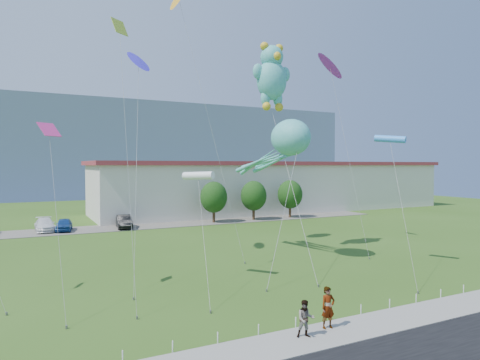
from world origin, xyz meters
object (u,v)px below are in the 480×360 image
(parked_car_blue, at_px, (64,225))
(teddy_bear_kite, at_px, (272,75))
(pedestrian_right, at_px, (306,319))
(parked_car_black, at_px, (124,221))
(pedestrian_left, at_px, (328,307))
(parked_car_white, at_px, (45,225))
(warehouse, at_px, (277,186))
(octopus_kite, at_px, (283,146))

(parked_car_blue, distance_m, teddy_bear_kite, 29.81)
(pedestrian_right, height_order, parked_car_black, pedestrian_right)
(pedestrian_left, relative_size, parked_car_white, 0.38)
(warehouse, distance_m, pedestrian_left, 53.06)
(warehouse, distance_m, parked_car_white, 37.33)
(parked_car_blue, height_order, parked_car_black, parked_car_black)
(warehouse, bearing_deg, pedestrian_right, -120.43)
(parked_car_white, xyz_separation_m, teddy_bear_kite, (16.96, -22.12, 14.50))
(parked_car_black, bearing_deg, pedestrian_right, -83.10)
(teddy_bear_kite, bearing_deg, pedestrian_left, -112.29)
(octopus_kite, bearing_deg, pedestrian_right, -118.93)
(parked_car_black, distance_m, teddy_bear_kite, 26.48)
(pedestrian_right, bearing_deg, parked_car_blue, 122.75)
(parked_car_white, height_order, teddy_bear_kite, teddy_bear_kite)
(pedestrian_right, height_order, parked_car_white, pedestrian_right)
(parked_car_white, bearing_deg, pedestrian_right, -78.16)
(warehouse, height_order, octopus_kite, octopus_kite)
(pedestrian_left, distance_m, parked_car_white, 39.48)
(pedestrian_right, xyz_separation_m, parked_car_black, (-0.26, 36.91, -0.08))
(parked_car_black, bearing_deg, teddy_bear_kite, -61.42)
(pedestrian_left, height_order, pedestrian_right, pedestrian_left)
(warehouse, height_order, parked_car_blue, warehouse)
(warehouse, bearing_deg, parked_car_white, -167.33)
(warehouse, xyz_separation_m, parked_car_blue, (-34.31, -8.99, -3.36))
(pedestrian_left, distance_m, parked_car_black, 36.56)
(pedestrian_left, xyz_separation_m, teddy_bear_kite, (6.54, 15.95, 14.23))
(parked_car_blue, height_order, octopus_kite, octopus_kite)
(parked_car_blue, xyz_separation_m, teddy_bear_kite, (14.99, -21.29, 14.52))
(warehouse, relative_size, pedestrian_right, 37.36)
(parked_car_blue, bearing_deg, parked_car_black, 2.59)
(octopus_kite, bearing_deg, teddy_bear_kite, 80.00)
(parked_car_white, bearing_deg, teddy_bear_kite, -53.67)
(parked_car_blue, bearing_deg, pedestrian_right, -70.73)
(pedestrian_left, bearing_deg, warehouse, 64.85)
(warehouse, xyz_separation_m, parked_car_white, (-36.28, -8.16, -3.34))
(octopus_kite, bearing_deg, parked_car_blue, 121.39)
(octopus_kite, bearing_deg, parked_car_black, 108.86)
(pedestrian_right, height_order, octopus_kite, octopus_kite)
(warehouse, distance_m, parked_car_black, 29.50)
(parked_car_blue, relative_size, octopus_kite, 0.34)
(parked_car_white, height_order, parked_car_blue, parked_car_white)
(pedestrian_left, relative_size, teddy_bear_kite, 0.11)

